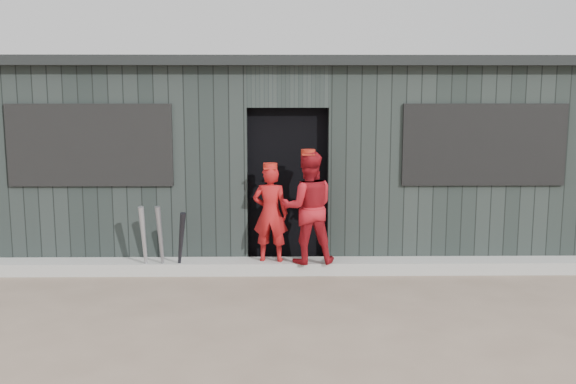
{
  "coord_description": "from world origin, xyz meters",
  "views": [
    {
      "loc": [
        -0.1,
        -5.8,
        2.17
      ],
      "look_at": [
        0.0,
        1.8,
        1.0
      ],
      "focal_mm": 40.0,
      "sensor_mm": 36.0,
      "label": 1
    }
  ],
  "objects_px": {
    "player_red_left": "(270,213)",
    "player_grey_back": "(302,218)",
    "dugout": "(286,155)",
    "bat_left": "(144,241)",
    "bat_right": "(181,244)",
    "player_red_right": "(308,208)",
    "bat_mid": "(161,241)"
  },
  "relations": [
    {
      "from": "player_grey_back",
      "to": "player_red_left",
      "type": "bearing_deg",
      "value": 55.5
    },
    {
      "from": "player_red_left",
      "to": "player_grey_back",
      "type": "distance_m",
      "value": 0.72
    },
    {
      "from": "player_red_right",
      "to": "player_grey_back",
      "type": "relative_size",
      "value": 1.2
    },
    {
      "from": "bat_right",
      "to": "player_red_right",
      "type": "bearing_deg",
      "value": 3.31
    },
    {
      "from": "bat_left",
      "to": "player_red_left",
      "type": "bearing_deg",
      "value": 6.12
    },
    {
      "from": "bat_left",
      "to": "player_grey_back",
      "type": "distance_m",
      "value": 2.05
    },
    {
      "from": "bat_mid",
      "to": "player_red_right",
      "type": "height_order",
      "value": "player_red_right"
    },
    {
      "from": "bat_mid",
      "to": "bat_right",
      "type": "relative_size",
      "value": 1.05
    },
    {
      "from": "player_red_left",
      "to": "player_grey_back",
      "type": "relative_size",
      "value": 1.05
    },
    {
      "from": "bat_left",
      "to": "bat_right",
      "type": "xyz_separation_m",
      "value": [
        0.44,
        -0.01,
        -0.03
      ]
    },
    {
      "from": "player_red_left",
      "to": "player_red_right",
      "type": "xyz_separation_m",
      "value": [
        0.45,
        -0.08,
        0.09
      ]
    },
    {
      "from": "bat_mid",
      "to": "dugout",
      "type": "xyz_separation_m",
      "value": [
        1.52,
        1.84,
        0.86
      ]
    },
    {
      "from": "player_red_right",
      "to": "player_grey_back",
      "type": "xyz_separation_m",
      "value": [
        -0.05,
        0.66,
        -0.26
      ]
    },
    {
      "from": "bat_left",
      "to": "bat_right",
      "type": "distance_m",
      "value": 0.44
    },
    {
      "from": "bat_left",
      "to": "player_red_right",
      "type": "distance_m",
      "value": 1.99
    },
    {
      "from": "bat_right",
      "to": "player_red_left",
      "type": "distance_m",
      "value": 1.13
    },
    {
      "from": "player_grey_back",
      "to": "player_red_right",
      "type": "bearing_deg",
      "value": 94.65
    },
    {
      "from": "bat_mid",
      "to": "dugout",
      "type": "distance_m",
      "value": 2.53
    },
    {
      "from": "bat_right",
      "to": "player_red_left",
      "type": "bearing_deg",
      "value": 9.1
    },
    {
      "from": "bat_mid",
      "to": "bat_right",
      "type": "height_order",
      "value": "bat_mid"
    },
    {
      "from": "bat_left",
      "to": "bat_mid",
      "type": "relative_size",
      "value": 1.01
    },
    {
      "from": "bat_right",
      "to": "dugout",
      "type": "height_order",
      "value": "dugout"
    },
    {
      "from": "player_red_left",
      "to": "dugout",
      "type": "xyz_separation_m",
      "value": [
        0.21,
        1.69,
        0.55
      ]
    },
    {
      "from": "bat_left",
      "to": "player_red_left",
      "type": "xyz_separation_m",
      "value": [
        1.5,
        0.16,
        0.3
      ]
    },
    {
      "from": "player_red_left",
      "to": "player_grey_back",
      "type": "xyz_separation_m",
      "value": [
        0.4,
        0.57,
        -0.18
      ]
    },
    {
      "from": "bat_left",
      "to": "player_red_left",
      "type": "height_order",
      "value": "player_red_left"
    },
    {
      "from": "bat_left",
      "to": "player_grey_back",
      "type": "xyz_separation_m",
      "value": [
        1.91,
        0.73,
        0.13
      ]
    },
    {
      "from": "player_red_left",
      "to": "player_red_right",
      "type": "bearing_deg",
      "value": 177.48
    },
    {
      "from": "bat_right",
      "to": "player_grey_back",
      "type": "xyz_separation_m",
      "value": [
        1.47,
        0.74,
        0.16
      ]
    },
    {
      "from": "player_red_left",
      "to": "player_red_right",
      "type": "height_order",
      "value": "player_red_right"
    },
    {
      "from": "player_grey_back",
      "to": "dugout",
      "type": "distance_m",
      "value": 1.35
    },
    {
      "from": "bat_left",
      "to": "player_grey_back",
      "type": "relative_size",
      "value": 0.78
    }
  ]
}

